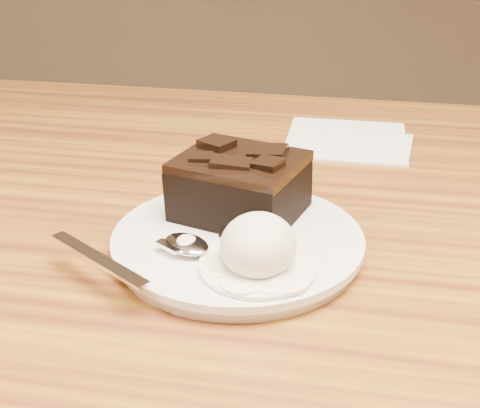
% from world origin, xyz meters
% --- Properties ---
extents(plate, '(0.21, 0.21, 0.02)m').
position_xyz_m(plate, '(-0.10, -0.05, 0.76)').
color(plate, white).
rests_on(plate, dining_table).
extents(brownie, '(0.12, 0.11, 0.05)m').
position_xyz_m(brownie, '(-0.10, -0.01, 0.79)').
color(brownie, black).
rests_on(brownie, plate).
extents(ice_cream_scoop, '(0.06, 0.06, 0.05)m').
position_xyz_m(ice_cream_scoop, '(-0.07, -0.10, 0.79)').
color(ice_cream_scoop, silver).
rests_on(ice_cream_scoop, plate).
extents(melt_puddle, '(0.09, 0.09, 0.00)m').
position_xyz_m(melt_puddle, '(-0.07, -0.10, 0.77)').
color(melt_puddle, white).
rests_on(melt_puddle, plate).
extents(spoon, '(0.15, 0.11, 0.01)m').
position_xyz_m(spoon, '(-0.13, -0.09, 0.77)').
color(spoon, silver).
rests_on(spoon, plate).
extents(napkin, '(0.14, 0.14, 0.01)m').
position_xyz_m(napkin, '(-0.02, 0.23, 0.75)').
color(napkin, white).
rests_on(napkin, dining_table).
extents(crumb_a, '(0.01, 0.01, 0.00)m').
position_xyz_m(crumb_a, '(-0.11, -0.06, 0.77)').
color(crumb_a, black).
rests_on(crumb_a, plate).
extents(crumb_b, '(0.01, 0.01, 0.00)m').
position_xyz_m(crumb_b, '(-0.13, -0.07, 0.77)').
color(crumb_b, black).
rests_on(crumb_b, plate).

